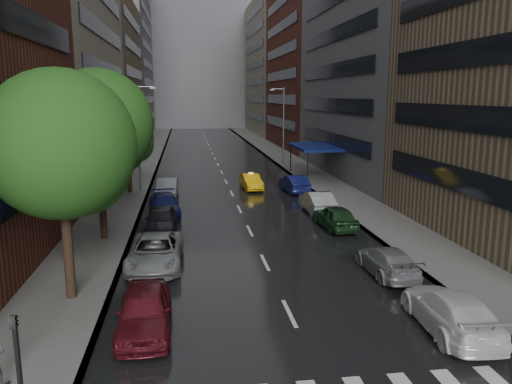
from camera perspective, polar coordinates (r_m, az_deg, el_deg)
ground at (r=16.42m, az=6.86°, el=-19.42°), size 220.00×220.00×0.00m
road at (r=64.29m, az=-4.61°, el=3.62°), size 14.00×140.00×0.01m
sidewalk_left at (r=64.38m, az=-12.64°, el=3.46°), size 4.00×140.00×0.15m
sidewalk_right at (r=65.44m, az=3.30°, el=3.83°), size 4.00×140.00×0.15m
buildings_left at (r=73.69m, az=-17.50°, el=16.57°), size 8.00×108.00×38.00m
buildings_right at (r=73.12m, az=7.17°, el=16.27°), size 8.05×109.10×36.00m
building_far at (r=131.92m, az=-6.59°, el=14.36°), size 40.00×14.00×32.00m
tree_near at (r=20.77m, az=-21.47°, el=5.03°), size 5.87×5.87×9.35m
tree_mid at (r=29.18m, az=-17.66°, el=7.38°), size 6.13×6.13×9.77m
tree_far at (r=43.20m, az=-14.49°, el=6.04°), size 4.39×4.39×6.99m
taxi at (r=44.35m, az=-0.58°, el=1.18°), size 1.81×4.28×1.37m
parked_cars_left at (r=29.52m, az=-10.92°, el=-3.92°), size 2.75×28.73×1.59m
parked_cars_right at (r=29.81m, az=10.23°, el=-3.80°), size 2.46×31.11×1.57m
traffic_light at (r=12.91m, az=-25.43°, el=-18.19°), size 0.18×0.15×3.45m
street_lamp_left at (r=43.95m, az=-13.23°, el=6.32°), size 1.74×0.22×9.00m
street_lamp_right at (r=59.86m, az=3.09°, el=7.79°), size 1.74×0.22×9.00m
awning at (r=50.56m, az=6.66°, el=5.13°), size 4.00×8.00×3.12m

